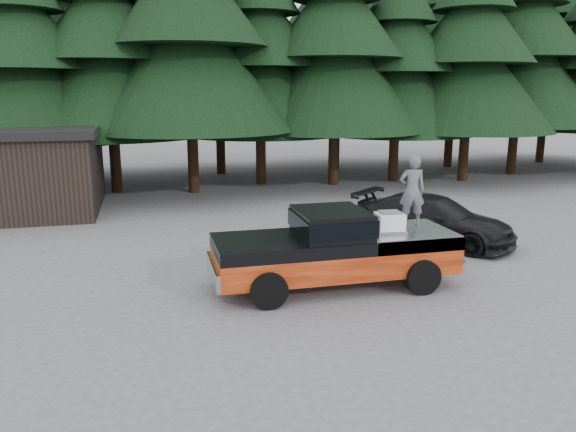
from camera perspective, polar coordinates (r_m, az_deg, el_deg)
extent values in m
plane|color=#4A4A4D|center=(12.94, 0.59, -8.66)|extent=(120.00, 120.00, 0.00)
cube|color=black|center=(13.42, 4.41, -0.63)|extent=(1.66, 1.90, 0.59)
cube|color=white|center=(13.84, 10.27, -0.70)|extent=(0.68, 0.58, 0.44)
imported|color=#4F5256|center=(14.45, 12.49, 2.52)|extent=(0.73, 0.55, 1.80)
imported|color=black|center=(18.17, 14.52, -0.32)|extent=(4.74, 5.23, 1.47)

